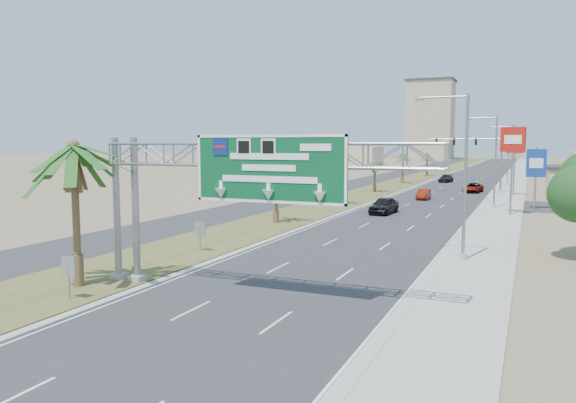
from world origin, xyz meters
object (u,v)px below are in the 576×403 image
Objects in this scene: pole_sign_blue at (536,165)px; pole_sign_red_far at (515,151)px; sign_gantry at (242,167)px; car_right_lane at (473,188)px; car_far at (446,179)px; pole_sign_red_near at (513,145)px; signal_mast at (486,159)px; car_mid_lane at (424,194)px; palm_near at (73,147)px; car_left_lane at (384,206)px.

pole_sign_red_far reaches higher than pole_sign_blue.
car_right_lane is (4.57, 61.97, -5.38)m from sign_gantry.
pole_sign_red_near is at bearing -69.89° from car_far.
car_mid_lane is at bearing -116.37° from signal_mast.
palm_near is at bearing -102.66° from signal_mast.
sign_gantry is at bearing 13.32° from palm_near.
pole_sign_blue is at bearing -71.49° from signal_mast.
palm_near reaches higher than pole_sign_red_far.
car_far is at bearing 112.05° from signal_mast.
pole_sign_blue reaches higher than car_right_lane.
car_far is at bearing 94.90° from car_left_lane.
car_right_lane is 21.07m from pole_sign_blue.
signal_mast is at bearing -62.92° from car_far.
car_left_lane is at bearing -113.95° from pole_sign_red_far.
pole_sign_red_near is 7.29m from pole_sign_blue.
car_right_lane is (12.71, 63.90, -6.26)m from palm_near.
palm_near is 1.07× the size of pole_sign_red_far.
palm_near reaches higher than sign_gantry.
car_far is (6.16, 84.26, -6.24)m from palm_near.
car_left_lane is (-7.59, -29.22, -4.01)m from signal_mast.
car_far is 0.54× the size of pole_sign_red_near.
sign_gantry is 44.78m from pole_sign_blue.
pole_sign_red_near is (4.18, -25.70, 2.12)m from signal_mast.
car_far is 0.62× the size of pole_sign_red_far.
palm_near reaches higher than car_right_lane.
sign_gantry is at bearing -83.46° from car_left_lane.
palm_near is 84.71m from car_far.
pole_sign_blue is at bearing 65.16° from palm_near.
signal_mast reaches higher than car_mid_lane.
car_far is at bearing 116.84° from pole_sign_red_far.
car_far reaches higher than car_mid_lane.
sign_gantry is 2.01× the size of palm_near.
pole_sign_red_near is (18.55, 38.27, 0.04)m from palm_near.
sign_gantry is 49.34m from car_mid_lane.
car_mid_lane is 14.81m from pole_sign_blue.
car_mid_lane is at bearing -104.16° from car_right_lane.
pole_sign_red_near reaches higher than pole_sign_blue.
palm_near is 0.81× the size of signal_mast.
car_left_lane is at bearing -94.88° from car_mid_lane.
car_right_lane is 27.03m from pole_sign_red_near.
pole_sign_red_far is at bearing -58.13° from car_far.
car_left_lane is (-1.36, 32.83, -5.21)m from sign_gantry.
pole_sign_blue is at bearing -60.90° from car_right_lane.
pole_sign_red_far reaches higher than car_left_lane.
pole_sign_blue is (8.06, -19.03, 4.11)m from car_right_lane.
pole_sign_red_near is at bearing 20.83° from car_left_lane.
pole_sign_red_far reaches higher than car_mid_lane.
sign_gantry is 1.63× the size of signal_mast.
car_right_lane is 0.72× the size of pole_sign_blue.
pole_sign_blue is at bearing 40.04° from car_left_lane.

